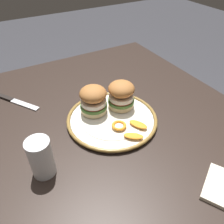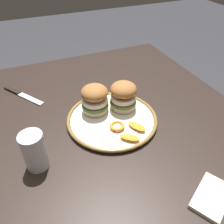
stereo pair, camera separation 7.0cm
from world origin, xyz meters
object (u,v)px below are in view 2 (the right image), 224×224
at_px(dining_table, 107,144).
at_px(dinner_plate, 112,119).
at_px(sandwich_half_left, 95,98).
at_px(sandwich_half_right, 123,95).
at_px(table_knife, 21,94).
at_px(drinking_glass, 35,153).

height_order(dining_table, dinner_plate, dinner_plate).
xyz_separation_m(dining_table, sandwich_half_left, (0.07, 0.01, 0.16)).
distance_m(dinner_plate, sandwich_half_left, 0.09).
height_order(dinner_plate, sandwich_half_right, sandwich_half_right).
bearing_deg(dinner_plate, sandwich_half_right, -56.21).
height_order(dining_table, sandwich_half_right, sandwich_half_right).
bearing_deg(table_knife, sandwich_half_left, -133.79).
bearing_deg(dining_table, table_knife, 39.80).
height_order(dining_table, sandwich_half_left, sandwich_half_left).
xyz_separation_m(sandwich_half_left, table_knife, (0.23, 0.24, -0.07)).
xyz_separation_m(dinner_plate, drinking_glass, (-0.10, 0.27, 0.04)).
xyz_separation_m(dining_table, drinking_glass, (-0.08, 0.25, 0.15)).
bearing_deg(sandwich_half_right, table_knife, 53.46).
bearing_deg(sandwich_half_right, drinking_glass, 112.40).
xyz_separation_m(dinner_plate, table_knife, (0.30, 0.28, -0.01)).
distance_m(dining_table, dinner_plate, 0.11).
relative_size(dinner_plate, table_knife, 1.64).
distance_m(dinner_plate, drinking_glass, 0.29).
relative_size(dinner_plate, sandwich_half_right, 2.60).
bearing_deg(drinking_glass, table_knife, 1.64).
height_order(sandwich_half_left, sandwich_half_right, same).
relative_size(sandwich_half_right, table_knife, 0.63).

